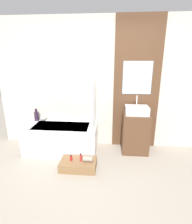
# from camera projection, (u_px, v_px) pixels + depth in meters

# --- Properties ---
(ground_plane) EXTENTS (12.00, 12.00, 0.00)m
(ground_plane) POSITION_uv_depth(u_px,v_px,m) (89.00, 194.00, 2.44)
(ground_plane) COLOR #A39989
(wall_tiled_back) EXTENTS (4.20, 0.06, 2.60)m
(wall_tiled_back) POSITION_uv_depth(u_px,v_px,m) (98.00, 85.00, 3.56)
(wall_tiled_back) COLOR beige
(wall_tiled_back) RESTS_ON ground_plane
(wall_wood_accent) EXTENTS (0.90, 0.04, 2.60)m
(wall_wood_accent) POSITION_uv_depth(u_px,v_px,m) (137.00, 85.00, 3.45)
(wall_wood_accent) COLOR brown
(wall_wood_accent) RESTS_ON ground_plane
(bathtub) EXTENTS (1.40, 0.72, 0.54)m
(bathtub) POSITION_uv_depth(u_px,v_px,m) (62.00, 138.00, 3.53)
(bathtub) COLOR white
(bathtub) RESTS_ON ground_plane
(glass_shower_screen) EXTENTS (0.01, 0.58, 0.95)m
(glass_shower_screen) POSITION_uv_depth(u_px,v_px,m) (94.00, 104.00, 3.21)
(glass_shower_screen) COLOR silver
(glass_shower_screen) RESTS_ON bathtub
(wooden_step_bench) EXTENTS (0.61, 0.37, 0.15)m
(wooden_step_bench) POSITION_uv_depth(u_px,v_px,m) (78.00, 164.00, 3.00)
(wooden_step_bench) COLOR olive
(wooden_step_bench) RESTS_ON ground_plane
(vanity_cabinet) EXTENTS (0.51, 0.45, 0.79)m
(vanity_cabinet) POSITION_uv_depth(u_px,v_px,m) (135.00, 133.00, 3.48)
(vanity_cabinet) COLOR brown
(vanity_cabinet) RESTS_ON ground_plane
(sink) EXTENTS (0.44, 0.32, 0.35)m
(sink) POSITION_uv_depth(u_px,v_px,m) (137.00, 110.00, 3.34)
(sink) COLOR white
(sink) RESTS_ON vanity_cabinet
(vase_tall_dark) EXTENTS (0.09, 0.09, 0.26)m
(vase_tall_dark) POSITION_uv_depth(u_px,v_px,m) (36.00, 116.00, 3.72)
(vase_tall_dark) COLOR #2D1E33
(vase_tall_dark) RESTS_ON bathtub
(vase_round_light) EXTENTS (0.13, 0.13, 0.13)m
(vase_round_light) POSITION_uv_depth(u_px,v_px,m) (43.00, 118.00, 3.70)
(vase_round_light) COLOR silver
(vase_round_light) RESTS_ON bathtub
(bottle_soap_primary) EXTENTS (0.04, 0.04, 0.10)m
(bottle_soap_primary) POSITION_uv_depth(u_px,v_px,m) (71.00, 158.00, 2.98)
(bottle_soap_primary) COLOR red
(bottle_soap_primary) RESTS_ON wooden_step_bench
(bottle_soap_secondary) EXTENTS (0.04, 0.04, 0.14)m
(bottle_soap_secondary) POSITION_uv_depth(u_px,v_px,m) (81.00, 158.00, 2.96)
(bottle_soap_secondary) COLOR red
(bottle_soap_secondary) RESTS_ON wooden_step_bench
(towel_roll) EXTENTS (0.16, 0.09, 0.09)m
(towel_roll) POSITION_uv_depth(u_px,v_px,m) (88.00, 159.00, 2.95)
(towel_roll) COLOR gray
(towel_roll) RESTS_ON wooden_step_bench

